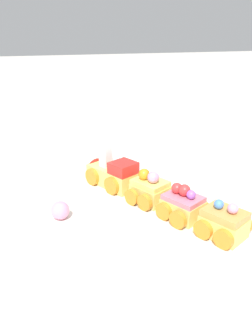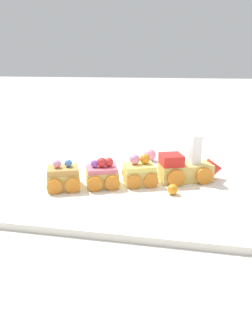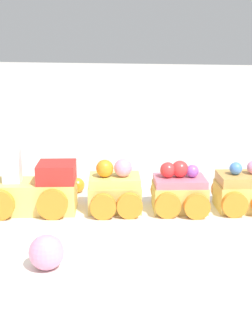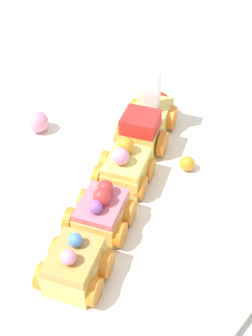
# 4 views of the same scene
# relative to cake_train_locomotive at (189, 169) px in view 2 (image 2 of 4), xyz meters

# --- Properties ---
(ground_plane) EXTENTS (10.00, 10.00, 0.00)m
(ground_plane) POSITION_rel_cake_train_locomotive_xyz_m (-0.10, -0.04, -0.04)
(ground_plane) COLOR beige
(display_board) EXTENTS (0.76, 0.42, 0.01)m
(display_board) POSITION_rel_cake_train_locomotive_xyz_m (-0.10, -0.04, -0.03)
(display_board) COLOR white
(display_board) RESTS_ON ground_plane
(cake_train_locomotive) EXTENTS (0.14, 0.10, 0.10)m
(cake_train_locomotive) POSITION_rel_cake_train_locomotive_xyz_m (0.00, 0.00, 0.00)
(cake_train_locomotive) COLOR #EACC66
(cake_train_locomotive) RESTS_ON display_board
(cake_car_lemon) EXTENTS (0.08, 0.08, 0.06)m
(cake_car_lemon) POSITION_rel_cake_train_locomotive_xyz_m (-0.10, -0.04, -0.00)
(cake_car_lemon) COLOR #EACC66
(cake_car_lemon) RESTS_ON display_board
(cake_car_strawberry) EXTENTS (0.08, 0.08, 0.06)m
(cake_car_strawberry) POSITION_rel_cake_train_locomotive_xyz_m (-0.17, -0.07, -0.00)
(cake_car_strawberry) COLOR #EACC66
(cake_car_strawberry) RESTS_ON display_board
(cake_car_caramel) EXTENTS (0.08, 0.08, 0.06)m
(cake_car_caramel) POSITION_rel_cake_train_locomotive_xyz_m (-0.24, -0.10, -0.00)
(cake_car_caramel) COLOR #EACC66
(cake_car_caramel) RESTS_ON display_board
(gumball_orange) EXTENTS (0.02, 0.02, 0.02)m
(gumball_orange) POSITION_rel_cake_train_locomotive_xyz_m (-0.03, -0.09, -0.02)
(gumball_orange) COLOR orange
(gumball_orange) RESTS_ON display_board
(gumball_pink) EXTENTS (0.03, 0.03, 0.03)m
(gumball_pink) POSITION_rel_cake_train_locomotive_xyz_m (-0.09, 0.12, -0.01)
(gumball_pink) COLOR pink
(gumball_pink) RESTS_ON display_board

